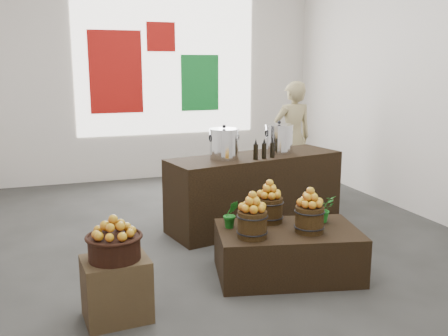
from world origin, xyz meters
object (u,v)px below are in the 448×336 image
object	(u,v)px
stock_pot_center	(279,139)
wicker_basket	(114,248)
counter	(255,191)
stock_pot_left	(224,145)
crate	(116,289)
shopper	(292,138)
display_table	(287,252)

from	to	relation	value
stock_pot_center	wicker_basket	bearing A→B (deg)	-140.69
counter	stock_pot_left	world-z (taller)	stock_pot_left
crate	wicker_basket	distance (m)	0.35
stock_pot_left	shopper	size ratio (longest dim) A/B	0.20
wicker_basket	counter	xyz separation A→B (m)	(1.99, 1.84, -0.15)
stock_pot_left	shopper	world-z (taller)	shopper
display_table	counter	xyz separation A→B (m)	(0.29, 1.52, 0.22)
stock_pot_center	shopper	bearing A→B (deg)	56.64
wicker_basket	stock_pot_center	size ratio (longest dim) A/B	1.19
counter	stock_pot_center	xyz separation A→B (m)	(0.35, 0.07, 0.63)
crate	shopper	xyz separation A→B (m)	(3.20, 3.22, 0.63)
wicker_basket	counter	world-z (taller)	counter
stock_pot_left	shopper	xyz separation A→B (m)	(1.66, 1.47, -0.20)
stock_pot_center	crate	bearing A→B (deg)	-140.69
counter	stock_pot_left	xyz separation A→B (m)	(-0.45, -0.09, 0.63)
display_table	shopper	world-z (taller)	shopper
crate	stock_pot_left	xyz separation A→B (m)	(1.53, 1.75, 0.83)
display_table	counter	distance (m)	1.56
crate	stock_pot_center	distance (m)	3.13
crate	counter	bearing A→B (deg)	42.83
counter	shopper	world-z (taller)	shopper
counter	stock_pot_center	size ratio (longest dim) A/B	6.47
stock_pot_center	counter	bearing A→B (deg)	-168.47
display_table	stock_pot_center	bearing A→B (deg)	80.60
display_table	stock_pot_center	distance (m)	1.91
shopper	counter	bearing A→B (deg)	47.15
wicker_basket	display_table	size ratio (longest dim) A/B	0.30
crate	shopper	distance (m)	4.58
crate	wicker_basket	bearing A→B (deg)	0.00
counter	wicker_basket	bearing A→B (deg)	-148.70
stock_pot_left	shopper	bearing A→B (deg)	41.53
display_table	shopper	distance (m)	3.33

